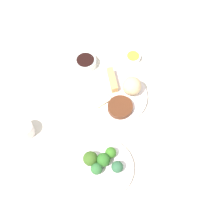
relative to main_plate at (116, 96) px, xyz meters
The scene contains 17 objects.
tabletop 0.02m from the main_plate, 58.36° to the right, with size 2.20×2.20×0.02m, color beige.
main_plate is the anchor object (origin of this frame).
rice_scoop 0.08m from the main_plate, 83.69° to the left, with size 0.08×0.08×0.08m, color tan.
spring_roll 0.07m from the main_plate, behind, with size 0.11×0.03×0.03m, color tan.
crab_rangoon_wonton 0.07m from the main_plate, 96.31° to the right, with size 0.07×0.07×0.01m, color beige.
stir_fry_heap 0.07m from the main_plate, ahead, with size 0.10×0.10×0.02m, color #4F2614.
broccoli_plate 0.30m from the main_plate, 28.34° to the right, with size 0.22×0.22×0.01m, color white.
broccoli_floret_0 0.28m from the main_plate, 28.26° to the right, with size 0.05×0.05×0.05m, color #296020.
broccoli_floret_1 0.29m from the main_plate, 37.25° to the right, with size 0.05×0.05×0.05m, color #34571C.
broccoli_floret_2 0.32m from the main_plate, 31.51° to the right, with size 0.04×0.04×0.04m, color #2D622F.
broccoli_floret_3 0.25m from the main_plate, 23.58° to the right, with size 0.04×0.04×0.04m, color #336D1F.
broccoli_floret_4 0.31m from the main_plate, 18.47° to the right, with size 0.04×0.04×0.04m, color #2B5837.
soy_sauce_bowl 0.21m from the main_plate, 160.55° to the right, with size 0.09×0.09×0.03m, color white.
soy_sauce_bowl_liquid 0.21m from the main_plate, 160.55° to the right, with size 0.08×0.08×0.00m, color black.
sauce_ramekin_hot_mustard 0.21m from the main_plate, 139.77° to the left, with size 0.07×0.07×0.02m, color white.
sauce_ramekin_hot_mustard_liquid 0.21m from the main_plate, 139.77° to the left, with size 0.05×0.05×0.00m, color gold.
teacup 0.38m from the main_plate, 84.09° to the right, with size 0.07×0.07×0.05m, color white.
Camera 1 is at (0.56, -0.20, 1.00)m, focal length 44.86 mm.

